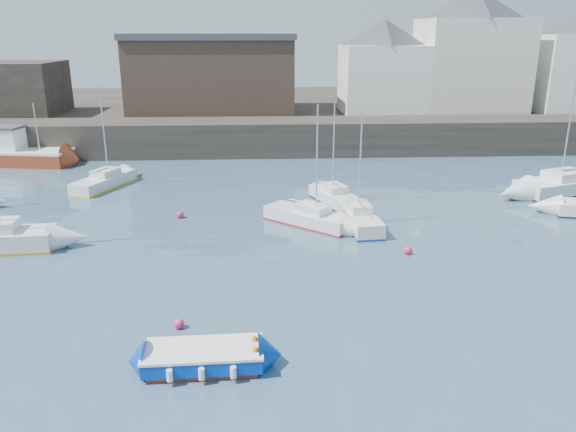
{
  "coord_description": "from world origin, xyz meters",
  "views": [
    {
      "loc": [
        -1.45,
        -15.48,
        10.55
      ],
      "look_at": [
        0.0,
        12.0,
        1.5
      ],
      "focal_mm": 35.0,
      "sensor_mm": 36.0,
      "label": 1
    }
  ],
  "objects_px": {
    "sailboat_h": "(104,181)",
    "buoy_far": "(180,218)",
    "sailboat_c": "(360,219)",
    "fishing_boat": "(21,153)",
    "sailboat_g": "(568,184)",
    "buoy_near": "(179,328)",
    "blue_dinghy": "(203,357)",
    "sailboat_b": "(309,217)",
    "sailboat_f": "(336,197)",
    "buoy_mid": "(408,254)"
  },
  "relations": [
    {
      "from": "sailboat_h",
      "to": "buoy_far",
      "type": "relative_size",
      "value": 16.22
    },
    {
      "from": "fishing_boat",
      "to": "buoy_near",
      "type": "xyz_separation_m",
      "value": [
        16.7,
        -28.2,
        -0.99
      ]
    },
    {
      "from": "sailboat_c",
      "to": "sailboat_h",
      "type": "xyz_separation_m",
      "value": [
        -16.7,
        9.44,
        -0.03
      ]
    },
    {
      "from": "sailboat_c",
      "to": "sailboat_f",
      "type": "xyz_separation_m",
      "value": [
        -0.79,
        4.47,
        -0.03
      ]
    },
    {
      "from": "fishing_boat",
      "to": "sailboat_f",
      "type": "xyz_separation_m",
      "value": [
        24.67,
        -12.69,
        -0.54
      ]
    },
    {
      "from": "sailboat_h",
      "to": "buoy_near",
      "type": "bearing_deg",
      "value": -68.8
    },
    {
      "from": "sailboat_f",
      "to": "sailboat_h",
      "type": "bearing_deg",
      "value": 162.66
    },
    {
      "from": "sailboat_g",
      "to": "buoy_near",
      "type": "bearing_deg",
      "value": -144.32
    },
    {
      "from": "sailboat_f",
      "to": "buoy_near",
      "type": "xyz_separation_m",
      "value": [
        -7.96,
        -15.51,
        -0.45
      ]
    },
    {
      "from": "sailboat_c",
      "to": "sailboat_g",
      "type": "distance_m",
      "value": 16.82
    },
    {
      "from": "sailboat_c",
      "to": "sailboat_g",
      "type": "xyz_separation_m",
      "value": [
        15.55,
        6.41,
        0.08
      ]
    },
    {
      "from": "fishing_boat",
      "to": "sailboat_h",
      "type": "height_order",
      "value": "sailboat_h"
    },
    {
      "from": "sailboat_b",
      "to": "sailboat_c",
      "type": "height_order",
      "value": "sailboat_b"
    },
    {
      "from": "sailboat_b",
      "to": "buoy_far",
      "type": "bearing_deg",
      "value": 167.78
    },
    {
      "from": "sailboat_g",
      "to": "sailboat_b",
      "type": "bearing_deg",
      "value": -162.33
    },
    {
      "from": "sailboat_g",
      "to": "sailboat_c",
      "type": "bearing_deg",
      "value": -157.58
    },
    {
      "from": "fishing_boat",
      "to": "sailboat_f",
      "type": "bearing_deg",
      "value": -27.23
    },
    {
      "from": "fishing_boat",
      "to": "buoy_mid",
      "type": "bearing_deg",
      "value": -38.2
    },
    {
      "from": "sailboat_b",
      "to": "sailboat_h",
      "type": "distance_m",
      "value": 16.44
    },
    {
      "from": "buoy_far",
      "to": "fishing_boat",
      "type": "bearing_deg",
      "value": 135.12
    },
    {
      "from": "sailboat_c",
      "to": "buoy_far",
      "type": "distance_m",
      "value": 10.65
    },
    {
      "from": "buoy_near",
      "to": "buoy_mid",
      "type": "xyz_separation_m",
      "value": [
        10.44,
        6.84,
        0.0
      ]
    },
    {
      "from": "fishing_boat",
      "to": "buoy_mid",
      "type": "xyz_separation_m",
      "value": [
        27.15,
        -21.36,
        -0.99
      ]
    },
    {
      "from": "sailboat_b",
      "to": "sailboat_f",
      "type": "xyz_separation_m",
      "value": [
        2.07,
        3.92,
        0.0
      ]
    },
    {
      "from": "fishing_boat",
      "to": "buoy_far",
      "type": "bearing_deg",
      "value": -44.88
    },
    {
      "from": "sailboat_c",
      "to": "buoy_far",
      "type": "height_order",
      "value": "sailboat_c"
    },
    {
      "from": "blue_dinghy",
      "to": "sailboat_g",
      "type": "height_order",
      "value": "sailboat_g"
    },
    {
      "from": "sailboat_b",
      "to": "buoy_mid",
      "type": "height_order",
      "value": "sailboat_b"
    },
    {
      "from": "sailboat_g",
      "to": "buoy_far",
      "type": "xyz_separation_m",
      "value": [
        -25.96,
        -4.23,
        -0.56
      ]
    },
    {
      "from": "blue_dinghy",
      "to": "fishing_boat",
      "type": "bearing_deg",
      "value": 120.04
    },
    {
      "from": "sailboat_h",
      "to": "buoy_near",
      "type": "height_order",
      "value": "sailboat_h"
    },
    {
      "from": "buoy_near",
      "to": "sailboat_b",
      "type": "bearing_deg",
      "value": 63.05
    },
    {
      "from": "fishing_boat",
      "to": "sailboat_h",
      "type": "distance_m",
      "value": 11.69
    },
    {
      "from": "blue_dinghy",
      "to": "sailboat_g",
      "type": "relative_size",
      "value": 0.4
    },
    {
      "from": "buoy_far",
      "to": "buoy_mid",
      "type": "bearing_deg",
      "value": -27.8
    },
    {
      "from": "sailboat_g",
      "to": "sailboat_h",
      "type": "relative_size",
      "value": 1.4
    },
    {
      "from": "sailboat_c",
      "to": "fishing_boat",
      "type": "bearing_deg",
      "value": 146.02
    },
    {
      "from": "fishing_boat",
      "to": "buoy_near",
      "type": "distance_m",
      "value": 32.79
    },
    {
      "from": "sailboat_c",
      "to": "buoy_near",
      "type": "bearing_deg",
      "value": -128.43
    },
    {
      "from": "sailboat_g",
      "to": "buoy_mid",
      "type": "height_order",
      "value": "sailboat_g"
    },
    {
      "from": "sailboat_h",
      "to": "buoy_mid",
      "type": "relative_size",
      "value": 16.61
    },
    {
      "from": "buoy_far",
      "to": "blue_dinghy",
      "type": "bearing_deg",
      "value": -79.97
    },
    {
      "from": "buoy_mid",
      "to": "sailboat_f",
      "type": "bearing_deg",
      "value": 105.97
    },
    {
      "from": "sailboat_b",
      "to": "buoy_far",
      "type": "xyz_separation_m",
      "value": [
        -7.55,
        1.64,
        -0.45
      ]
    },
    {
      "from": "sailboat_b",
      "to": "sailboat_g",
      "type": "relative_size",
      "value": 0.7
    },
    {
      "from": "sailboat_b",
      "to": "sailboat_c",
      "type": "distance_m",
      "value": 2.92
    },
    {
      "from": "sailboat_b",
      "to": "buoy_near",
      "type": "bearing_deg",
      "value": -116.95
    },
    {
      "from": "sailboat_c",
      "to": "sailboat_g",
      "type": "relative_size",
      "value": 0.64
    },
    {
      "from": "sailboat_h",
      "to": "buoy_far",
      "type": "bearing_deg",
      "value": -49.12
    },
    {
      "from": "fishing_boat",
      "to": "sailboat_h",
      "type": "relative_size",
      "value": 1.14
    }
  ]
}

